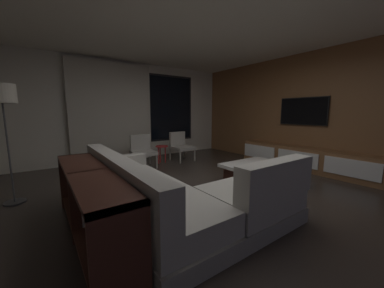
{
  "coord_description": "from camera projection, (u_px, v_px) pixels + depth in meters",
  "views": [
    {
      "loc": [
        -2.17,
        -2.42,
        1.32
      ],
      "look_at": [
        0.35,
        1.11,
        0.69
      ],
      "focal_mm": 20.16,
      "sensor_mm": 36.0,
      "label": 1
    }
  ],
  "objects": [
    {
      "name": "floor",
      "position": [
        215.0,
        197.0,
        3.39
      ],
      "size": [
        9.2,
        9.2,
        0.0
      ],
      "primitive_type": "plane",
      "color": "#332B26"
    },
    {
      "name": "back_wall_with_window",
      "position": [
        129.0,
        112.0,
        6.08
      ],
      "size": [
        6.6,
        0.3,
        2.7
      ],
      "color": "silver",
      "rests_on": "floor"
    },
    {
      "name": "media_wall",
      "position": [
        316.0,
        111.0,
        4.95
      ],
      "size": [
        0.12,
        7.8,
        2.7
      ],
      "color": "brown",
      "rests_on": "floor"
    },
    {
      "name": "ceiling",
      "position": [
        218.0,
        12.0,
        3.0
      ],
      "size": [
        8.2,
        8.2,
        0.0
      ],
      "primitive_type": "plane",
      "color": "silver"
    },
    {
      "name": "sectional_couch",
      "position": [
        173.0,
        197.0,
        2.66
      ],
      "size": [
        1.98,
        2.5,
        0.82
      ],
      "color": "gray",
      "rests_on": "floor"
    },
    {
      "name": "coffee_table",
      "position": [
        262.0,
        174.0,
        3.97
      ],
      "size": [
        1.16,
        1.16,
        0.36
      ],
      "color": "#402017",
      "rests_on": "floor"
    },
    {
      "name": "book_stack_on_coffee_table",
      "position": [
        271.0,
        163.0,
        3.9
      ],
      "size": [
        0.31,
        0.21,
        0.1
      ],
      "color": "#4C51C9",
      "rests_on": "coffee_table"
    },
    {
      "name": "accent_chair_near_window",
      "position": [
        180.0,
        145.0,
        5.99
      ],
      "size": [
        0.56,
        0.58,
        0.78
      ],
      "color": "#B2ADA0",
      "rests_on": "floor"
    },
    {
      "name": "accent_chair_by_curtain",
      "position": [
        142.0,
        149.0,
        5.24
      ],
      "size": [
        0.59,
        0.61,
        0.78
      ],
      "color": "#B2ADA0",
      "rests_on": "floor"
    },
    {
      "name": "side_stool",
      "position": [
        162.0,
        149.0,
        5.63
      ],
      "size": [
        0.32,
        0.32,
        0.46
      ],
      "color": "red",
      "rests_on": "floor"
    },
    {
      "name": "media_console",
      "position": [
        304.0,
        159.0,
        4.98
      ],
      "size": [
        0.46,
        3.1,
        0.52
      ],
      "color": "brown",
      "rests_on": "floor"
    },
    {
      "name": "mounted_tv",
      "position": [
        303.0,
        111.0,
        5.09
      ],
      "size": [
        0.05,
        1.12,
        0.64
      ],
      "color": "black"
    },
    {
      "name": "console_table_behind_couch",
      "position": [
        90.0,
        201.0,
        2.23
      ],
      "size": [
        0.4,
        2.1,
        0.74
      ],
      "color": "#402017",
      "rests_on": "floor"
    },
    {
      "name": "standing_lamp",
      "position": [
        2.0,
        102.0,
        2.96
      ],
      "size": [
        0.34,
        0.34,
        1.71
      ],
      "color": "#333335",
      "rests_on": "floor"
    }
  ]
}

